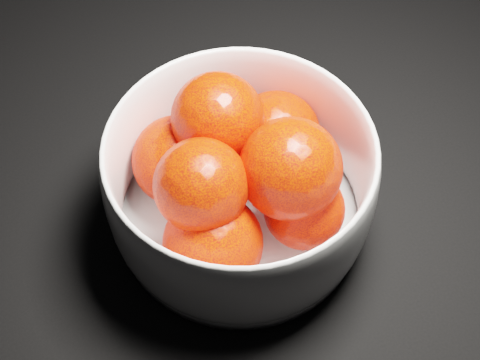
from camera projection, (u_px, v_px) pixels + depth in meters
name	position (u px, v px, depth m)	size (l,w,h in m)	color
bowl	(240.00, 184.00, 0.53)	(0.21, 0.21, 0.10)	silver
orange_pile	(238.00, 172.00, 0.52)	(0.16, 0.16, 0.12)	#FF1C03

